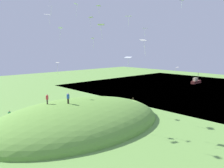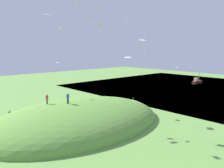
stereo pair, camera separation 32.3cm
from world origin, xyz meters
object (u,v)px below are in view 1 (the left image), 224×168
at_px(kite_5, 58,64).
at_px(kite_7, 47,15).
at_px(kite_0, 93,39).
at_px(kite_3, 128,58).
at_px(kite_6, 128,17).
at_px(kite_9, 99,6).
at_px(kite_13, 51,7).
at_px(boat_on_lake, 196,81).
at_px(mooring_post, 133,100).
at_px(person_walking_path, 47,98).
at_px(kite_12, 181,0).
at_px(kite_1, 76,5).
at_px(kite_8, 60,29).
at_px(person_on_hilltop, 10,114).
at_px(kite_15, 101,25).
at_px(person_watching_kites, 68,97).
at_px(kite_10, 177,68).
at_px(kite_14, 91,18).
at_px(kite_11, 145,29).
at_px(kite_2, 143,41).

xyz_separation_m(kite_5, kite_7, (2.09, 0.89, 8.30)).
bearing_deg(kite_0, kite_3, 73.54).
relative_size(kite_6, kite_9, 0.96).
bearing_deg(kite_6, kite_13, -85.41).
height_order(boat_on_lake, kite_7, kite_7).
bearing_deg(kite_5, mooring_post, 169.68).
relative_size(kite_7, kite_13, 1.01).
bearing_deg(mooring_post, kite_6, 39.81).
xyz_separation_m(person_walking_path, kite_13, (-3.35, -3.84, 14.76)).
bearing_deg(kite_12, mooring_post, -112.67).
distance_m(kite_3, kite_12, 11.81).
bearing_deg(kite_13, kite_1, 100.21).
xyz_separation_m(person_walking_path, kite_8, (-3.83, -1.72, 10.96)).
height_order(kite_3, kite_8, kite_8).
relative_size(person_on_hilltop, kite_3, 1.01).
relative_size(kite_3, kite_8, 0.83).
xyz_separation_m(person_on_hilltop, kite_15, (-10.37, 12.24, 14.72)).
height_order(person_watching_kites, person_on_hilltop, person_watching_kites).
bearing_deg(kite_3, person_walking_path, -48.50).
height_order(kite_10, kite_14, kite_14).
bearing_deg(boat_on_lake, person_walking_path, 4.17).
xyz_separation_m(person_watching_kites, kite_5, (-2.19, -6.68, 4.73)).
bearing_deg(kite_6, kite_7, -81.43).
distance_m(person_watching_kites, kite_3, 11.15).
bearing_deg(kite_9, kite_14, -115.39).
xyz_separation_m(boat_on_lake, kite_0, (47.70, 1.93, 13.48)).
bearing_deg(kite_14, kite_11, 90.03).
relative_size(person_on_hilltop, kite_8, 0.84).
height_order(boat_on_lake, kite_2, kite_2).
xyz_separation_m(kite_8, kite_10, (-13.79, 14.07, -6.39)).
xyz_separation_m(person_on_hilltop, kite_1, (-8.08, 8.98, 17.91)).
distance_m(kite_13, kite_14, 7.85).
xyz_separation_m(kite_6, kite_10, (-12.91, -0.75, -7.11)).
relative_size(kite_1, kite_7, 1.20).
height_order(person_walking_path, kite_8, kite_8).
bearing_deg(kite_10, kite_11, -14.52).
bearing_deg(kite_1, person_walking_path, -26.18).
relative_size(kite_11, kite_15, 0.52).
relative_size(kite_5, kite_15, 0.95).
distance_m(kite_6, kite_13, 17.26).
bearing_deg(kite_13, kite_6, 94.59).
relative_size(kite_2, kite_12, 1.72).
relative_size(kite_8, kite_9, 1.74).
bearing_deg(kite_14, kite_10, 113.98).
relative_size(person_watching_kites, kite_10, 1.70).
bearing_deg(kite_14, kite_13, -9.53).
distance_m(kite_6, mooring_post, 26.79).
distance_m(kite_8, mooring_post, 23.06).
bearing_deg(kite_14, kite_0, -137.43).
height_order(person_on_hilltop, mooring_post, person_on_hilltop).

